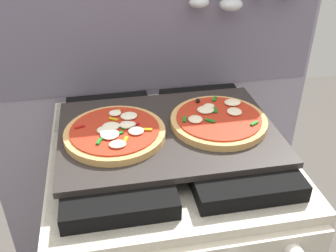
{
  "coord_description": "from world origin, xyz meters",
  "views": [
    {
      "loc": [
        -0.15,
        -0.8,
        1.44
      ],
      "look_at": [
        0.0,
        0.0,
        0.93
      ],
      "focal_mm": 41.39,
      "sensor_mm": 36.0,
      "label": 1
    }
  ],
  "objects": [
    {
      "name": "pizza_right",
      "position": [
        0.13,
        -0.0,
        0.93
      ],
      "size": [
        0.25,
        0.25,
        0.03
      ],
      "color": "tan",
      "rests_on": "baking_tray"
    },
    {
      "name": "baking_tray",
      "position": [
        0.0,
        0.0,
        0.91
      ],
      "size": [
        0.54,
        0.38,
        0.02
      ],
      "primitive_type": "cube",
      "color": "#2D2826",
      "rests_on": "stove"
    },
    {
      "name": "kitchen_backsplash",
      "position": [
        0.0,
        0.33,
        0.79
      ],
      "size": [
        1.1,
        0.09,
        1.55
      ],
      "color": "gray",
      "rests_on": "ground_plane"
    },
    {
      "name": "pizza_left",
      "position": [
        -0.13,
        -0.01,
        0.93
      ],
      "size": [
        0.25,
        0.25,
        0.03
      ],
      "color": "tan",
      "rests_on": "baking_tray"
    }
  ]
}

